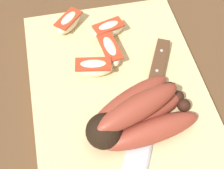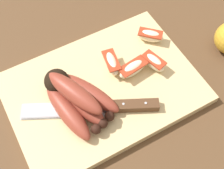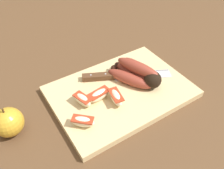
{
  "view_description": "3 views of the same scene",
  "coord_description": "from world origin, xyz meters",
  "px_view_note": "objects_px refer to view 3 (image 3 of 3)",
  "views": [
    {
      "loc": [
        0.31,
        -0.08,
        0.49
      ],
      "look_at": [
        0.0,
        -0.01,
        0.06
      ],
      "focal_mm": 56.37,
      "sensor_mm": 36.0,
      "label": 1
    },
    {
      "loc": [
        0.14,
        0.31,
        0.59
      ],
      "look_at": [
        -0.03,
        0.01,
        0.03
      ],
      "focal_mm": 49.88,
      "sensor_mm": 36.0,
      "label": 2
    },
    {
      "loc": [
        -0.31,
        -0.41,
        0.51
      ],
      "look_at": [
        -0.04,
        0.0,
        0.05
      ],
      "focal_mm": 37.94,
      "sensor_mm": 36.0,
      "label": 3
    }
  ],
  "objects_px": {
    "chefs_knife": "(114,76)",
    "whole_apple": "(9,122)",
    "apple_wedge_extra": "(83,100)",
    "apple_wedge_far": "(83,122)",
    "banana_bunch": "(137,73)",
    "apple_wedge_near": "(99,95)",
    "apple_wedge_middle": "(116,97)"
  },
  "relations": [
    {
      "from": "chefs_knife",
      "to": "whole_apple",
      "type": "distance_m",
      "value": 0.33
    },
    {
      "from": "apple_wedge_near",
      "to": "banana_bunch",
      "type": "bearing_deg",
      "value": 3.24
    },
    {
      "from": "whole_apple",
      "to": "apple_wedge_extra",
      "type": "bearing_deg",
      "value": -8.9
    },
    {
      "from": "apple_wedge_middle",
      "to": "apple_wedge_extra",
      "type": "xyz_separation_m",
      "value": [
        -0.08,
        0.04,
        -0.0
      ]
    },
    {
      "from": "apple_wedge_far",
      "to": "chefs_knife",
      "type": "bearing_deg",
      "value": 34.27
    },
    {
      "from": "chefs_knife",
      "to": "whole_apple",
      "type": "xyz_separation_m",
      "value": [
        -0.33,
        -0.02,
        0.01
      ]
    },
    {
      "from": "banana_bunch",
      "to": "whole_apple",
      "type": "height_order",
      "value": "whole_apple"
    },
    {
      "from": "apple_wedge_middle",
      "to": "apple_wedge_extra",
      "type": "relative_size",
      "value": 1.08
    },
    {
      "from": "banana_bunch",
      "to": "apple_wedge_far",
      "type": "xyz_separation_m",
      "value": [
        -0.22,
        -0.07,
        -0.01
      ]
    },
    {
      "from": "apple_wedge_extra",
      "to": "whole_apple",
      "type": "distance_m",
      "value": 0.19
    },
    {
      "from": "apple_wedge_extra",
      "to": "apple_wedge_near",
      "type": "bearing_deg",
      "value": -7.42
    },
    {
      "from": "apple_wedge_near",
      "to": "apple_wedge_middle",
      "type": "relative_size",
      "value": 1.07
    },
    {
      "from": "apple_wedge_extra",
      "to": "apple_wedge_far",
      "type": "bearing_deg",
      "value": -117.07
    },
    {
      "from": "apple_wedge_middle",
      "to": "whole_apple",
      "type": "height_order",
      "value": "whole_apple"
    },
    {
      "from": "apple_wedge_middle",
      "to": "apple_wedge_near",
      "type": "bearing_deg",
      "value": 133.5
    },
    {
      "from": "apple_wedge_extra",
      "to": "whole_apple",
      "type": "xyz_separation_m",
      "value": [
        -0.19,
        0.03,
        0.0
      ]
    },
    {
      "from": "apple_wedge_far",
      "to": "whole_apple",
      "type": "relative_size",
      "value": 0.69
    },
    {
      "from": "banana_bunch",
      "to": "chefs_knife",
      "type": "bearing_deg",
      "value": 141.22
    },
    {
      "from": "banana_bunch",
      "to": "apple_wedge_far",
      "type": "bearing_deg",
      "value": -162.91
    },
    {
      "from": "apple_wedge_far",
      "to": "apple_wedge_extra",
      "type": "height_order",
      "value": "apple_wedge_extra"
    },
    {
      "from": "apple_wedge_far",
      "to": "banana_bunch",
      "type": "bearing_deg",
      "value": 17.09
    },
    {
      "from": "apple_wedge_near",
      "to": "apple_wedge_middle",
      "type": "distance_m",
      "value": 0.05
    },
    {
      "from": "apple_wedge_near",
      "to": "apple_wedge_extra",
      "type": "xyz_separation_m",
      "value": [
        -0.05,
        0.01,
        0.0
      ]
    },
    {
      "from": "apple_wedge_middle",
      "to": "apple_wedge_far",
      "type": "height_order",
      "value": "apple_wedge_middle"
    },
    {
      "from": "banana_bunch",
      "to": "chefs_knife",
      "type": "height_order",
      "value": "banana_bunch"
    },
    {
      "from": "apple_wedge_middle",
      "to": "apple_wedge_far",
      "type": "bearing_deg",
      "value": -167.97
    },
    {
      "from": "apple_wedge_near",
      "to": "apple_wedge_extra",
      "type": "bearing_deg",
      "value": 172.58
    },
    {
      "from": "chefs_knife",
      "to": "apple_wedge_extra",
      "type": "bearing_deg",
      "value": -160.53
    },
    {
      "from": "chefs_knife",
      "to": "apple_wedge_near",
      "type": "distance_m",
      "value": 0.1
    },
    {
      "from": "apple_wedge_near",
      "to": "apple_wedge_far",
      "type": "height_order",
      "value": "same"
    },
    {
      "from": "banana_bunch",
      "to": "apple_wedge_middle",
      "type": "bearing_deg",
      "value": -157.74
    },
    {
      "from": "banana_bunch",
      "to": "chefs_knife",
      "type": "xyz_separation_m",
      "value": [
        -0.06,
        0.05,
        -0.02
      ]
    }
  ]
}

